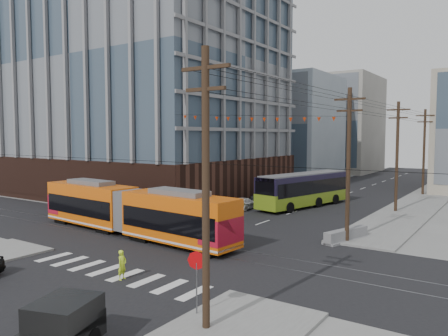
{
  "coord_description": "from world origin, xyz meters",
  "views": [
    {
      "loc": [
        18.35,
        -19.39,
        7.65
      ],
      "look_at": [
        -0.73,
        8.98,
        5.11
      ],
      "focal_mm": 35.0,
      "sensor_mm": 36.0,
      "label": 1
    }
  ],
  "objects": [
    {
      "name": "ground",
      "position": [
        0.0,
        0.0,
        0.0
      ],
      "size": [
        160.0,
        160.0,
        0.0
      ],
      "primitive_type": "plane",
      "color": "slate"
    },
    {
      "name": "parked_car_grey",
      "position": [
        -5.59,
        24.31,
        0.62
      ],
      "size": [
        2.78,
        4.76,
        1.24
      ],
      "primitive_type": "imported",
      "rotation": [
        0.0,
        0.0,
        3.31
      ],
      "color": "#3D4149",
      "rests_on": "ground"
    },
    {
      "name": "pedestrian",
      "position": [
        1.18,
        -3.57,
        0.79
      ],
      "size": [
        0.45,
        0.62,
        1.59
      ],
      "primitive_type": "imported",
      "rotation": [
        0.0,
        0.0,
        1.7
      ],
      "color": "#D7FF2A",
      "rests_on": "ground"
    },
    {
      "name": "jersey_barrier",
      "position": [
        8.3,
        11.47,
        0.44
      ],
      "size": [
        2.24,
        4.52,
        0.88
      ],
      "primitive_type": "cube",
      "rotation": [
        0.0,
        0.0,
        -0.3
      ],
      "color": "slate",
      "rests_on": "ground"
    },
    {
      "name": "utility_pole_near",
      "position": [
        8.5,
        -6.0,
        5.5
      ],
      "size": [
        0.3,
        0.3,
        11.0
      ],
      "primitive_type": "cylinder",
      "color": "black",
      "rests_on": "ground"
    },
    {
      "name": "parked_car_white",
      "position": [
        -4.96,
        19.01,
        0.61
      ],
      "size": [
        1.99,
        4.34,
        1.23
      ],
      "primitive_type": "imported",
      "rotation": [
        0.0,
        0.0,
        3.21
      ],
      "color": "white",
      "rests_on": "ground"
    },
    {
      "name": "parked_car_silver",
      "position": [
        -5.46,
        15.78,
        0.8
      ],
      "size": [
        2.86,
        5.12,
        1.6
      ],
      "primitive_type": "imported",
      "rotation": [
        0.0,
        0.0,
        2.89
      ],
      "color": "#B8B8B8",
      "rests_on": "ground"
    },
    {
      "name": "city_bus",
      "position": [
        -0.49,
        24.22,
        1.86
      ],
      "size": [
        5.61,
        13.44,
        3.72
      ],
      "primitive_type": null,
      "rotation": [
        0.0,
        0.0,
        -0.22
      ],
      "color": "black",
      "rests_on": "ground"
    },
    {
      "name": "stop_sign",
      "position": [
        7.38,
        -5.15,
        1.32
      ],
      "size": [
        0.99,
        0.99,
        2.64
      ],
      "primitive_type": null,
      "rotation": [
        0.0,
        0.0,
        0.28
      ],
      "color": "red",
      "rests_on": "ground"
    },
    {
      "name": "office_building",
      "position": [
        -22.0,
        23.0,
        14.3
      ],
      "size": [
        30.0,
        25.0,
        28.6
      ],
      "primitive_type": "cube",
      "color": "#381E16",
      "rests_on": "ground"
    },
    {
      "name": "utility_pole_far",
      "position": [
        8.5,
        56.0,
        5.5
      ],
      "size": [
        0.3,
        0.3,
        11.0
      ],
      "primitive_type": "cylinder",
      "color": "black",
      "rests_on": "ground"
    },
    {
      "name": "bg_bldg_nw_near",
      "position": [
        -17.0,
        52.0,
        9.0
      ],
      "size": [
        18.0,
        16.0,
        18.0
      ],
      "primitive_type": "cube",
      "color": "#8C99A5",
      "rests_on": "ground"
    },
    {
      "name": "bg_bldg_nw_far",
      "position": [
        -14.0,
        72.0,
        10.0
      ],
      "size": [
        16.0,
        18.0,
        20.0
      ],
      "primitive_type": "cube",
      "color": "gray",
      "rests_on": "ground"
    },
    {
      "name": "streetcar",
      "position": [
        -6.1,
        4.13,
        1.89
      ],
      "size": [
        19.74,
        4.44,
        3.77
      ],
      "primitive_type": null,
      "rotation": [
        0.0,
        0.0,
        -0.09
      ],
      "color": "#DC5809",
      "rests_on": "ground"
    }
  ]
}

